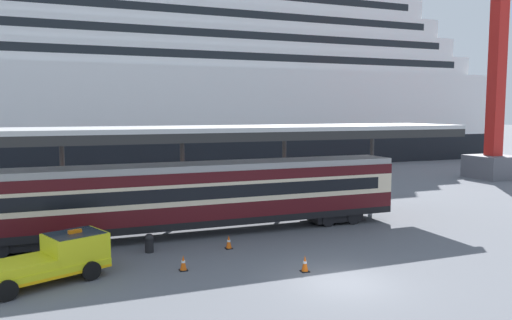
{
  "coord_description": "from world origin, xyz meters",
  "views": [
    {
      "loc": [
        -10.56,
        -17.27,
        7.1
      ],
      "look_at": [
        -1.13,
        7.06,
        4.5
      ],
      "focal_mm": 34.76,
      "sensor_mm": 36.0,
      "label": 1
    }
  ],
  "objects_px": {
    "traffic_cone_mid": "(305,264)",
    "quay_bollard": "(149,242)",
    "train_carriage": "(194,195)",
    "traffic_cone_near": "(183,263)",
    "service_truck": "(54,258)",
    "cruise_ship": "(2,66)",
    "traffic_cone_far": "(229,242)"
  },
  "relations": [
    {
      "from": "traffic_cone_mid",
      "to": "traffic_cone_far",
      "type": "xyz_separation_m",
      "value": [
        -2.0,
        4.72,
        -0.02
      ]
    },
    {
      "from": "cruise_ship",
      "to": "traffic_cone_far",
      "type": "bearing_deg",
      "value": -72.41
    },
    {
      "from": "traffic_cone_near",
      "to": "traffic_cone_mid",
      "type": "height_order",
      "value": "traffic_cone_mid"
    },
    {
      "from": "traffic_cone_mid",
      "to": "quay_bollard",
      "type": "relative_size",
      "value": 0.78
    },
    {
      "from": "traffic_cone_far",
      "to": "train_carriage",
      "type": "bearing_deg",
      "value": 104.64
    },
    {
      "from": "train_carriage",
      "to": "traffic_cone_near",
      "type": "height_order",
      "value": "train_carriage"
    },
    {
      "from": "cruise_ship",
      "to": "quay_bollard",
      "type": "distance_m",
      "value": 48.33
    },
    {
      "from": "cruise_ship",
      "to": "train_carriage",
      "type": "distance_m",
      "value": 46.15
    },
    {
      "from": "cruise_ship",
      "to": "quay_bollard",
      "type": "bearing_deg",
      "value": -76.71
    },
    {
      "from": "cruise_ship",
      "to": "traffic_cone_far",
      "type": "height_order",
      "value": "cruise_ship"
    },
    {
      "from": "service_truck",
      "to": "cruise_ship",
      "type": "bearing_deg",
      "value": 97.52
    },
    {
      "from": "traffic_cone_near",
      "to": "traffic_cone_mid",
      "type": "xyz_separation_m",
      "value": [
        4.98,
        -2.1,
        0.02
      ]
    },
    {
      "from": "service_truck",
      "to": "traffic_cone_mid",
      "type": "relative_size",
      "value": 7.45
    },
    {
      "from": "cruise_ship",
      "to": "service_truck",
      "type": "height_order",
      "value": "cruise_ship"
    },
    {
      "from": "service_truck",
      "to": "traffic_cone_near",
      "type": "height_order",
      "value": "service_truck"
    },
    {
      "from": "cruise_ship",
      "to": "train_carriage",
      "type": "bearing_deg",
      "value": -72.17
    },
    {
      "from": "traffic_cone_mid",
      "to": "quay_bollard",
      "type": "bearing_deg",
      "value": 137.01
    },
    {
      "from": "traffic_cone_far",
      "to": "traffic_cone_mid",
      "type": "bearing_deg",
      "value": -67.06
    },
    {
      "from": "train_carriage",
      "to": "traffic_cone_far",
      "type": "distance_m",
      "value": 4.14
    },
    {
      "from": "cruise_ship",
      "to": "service_truck",
      "type": "bearing_deg",
      "value": -82.48
    },
    {
      "from": "cruise_ship",
      "to": "traffic_cone_near",
      "type": "distance_m",
      "value": 51.83
    },
    {
      "from": "cruise_ship",
      "to": "train_carriage",
      "type": "relative_size",
      "value": 5.48
    },
    {
      "from": "train_carriage",
      "to": "traffic_cone_near",
      "type": "bearing_deg",
      "value": -108.55
    },
    {
      "from": "service_truck",
      "to": "quay_bollard",
      "type": "bearing_deg",
      "value": 32.44
    },
    {
      "from": "cruise_ship",
      "to": "traffic_cone_near",
      "type": "height_order",
      "value": "cruise_ship"
    },
    {
      "from": "service_truck",
      "to": "train_carriage",
      "type": "bearing_deg",
      "value": 36.62
    },
    {
      "from": "train_carriage",
      "to": "cruise_ship",
      "type": "bearing_deg",
      "value": 107.83
    },
    {
      "from": "cruise_ship",
      "to": "quay_bollard",
      "type": "xyz_separation_m",
      "value": [
        10.76,
        -45.54,
        -12.11
      ]
    },
    {
      "from": "train_carriage",
      "to": "traffic_cone_near",
      "type": "distance_m",
      "value": 6.78
    },
    {
      "from": "cruise_ship",
      "to": "traffic_cone_mid",
      "type": "relative_size",
      "value": 183.02
    },
    {
      "from": "traffic_cone_near",
      "to": "traffic_cone_mid",
      "type": "distance_m",
      "value": 5.41
    },
    {
      "from": "traffic_cone_far",
      "to": "quay_bollard",
      "type": "height_order",
      "value": "quay_bollard"
    }
  ]
}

